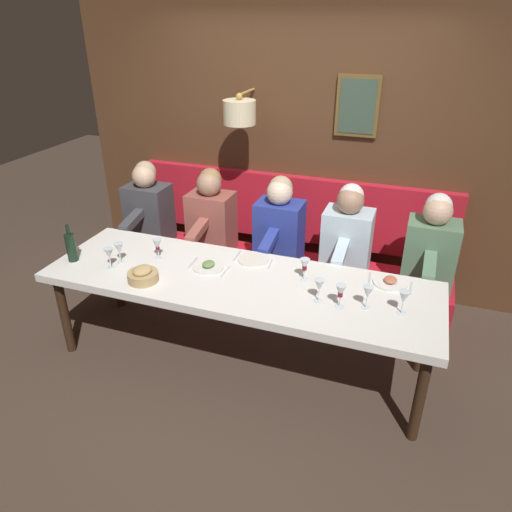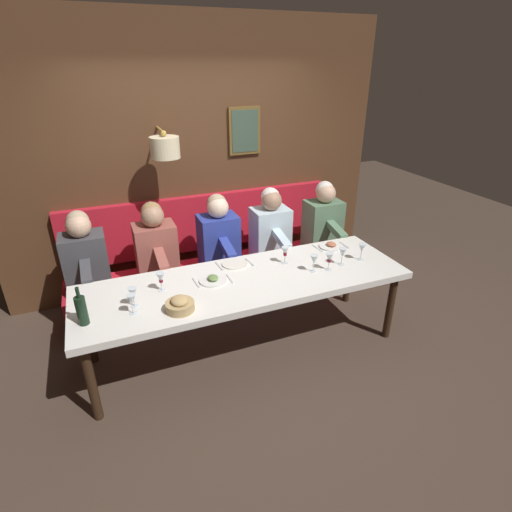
{
  "view_description": "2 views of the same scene",
  "coord_description": "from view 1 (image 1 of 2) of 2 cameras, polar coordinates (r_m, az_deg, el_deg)",
  "views": [
    {
      "loc": [
        -2.76,
        -1.12,
        2.47
      ],
      "look_at": [
        0.05,
        -0.12,
        0.92
      ],
      "focal_mm": 33.34,
      "sensor_mm": 36.0,
      "label": 1
    },
    {
      "loc": [
        -2.86,
        1.07,
        2.46
      ],
      "look_at": [
        0.05,
        -0.12,
        0.92
      ],
      "focal_mm": 28.31,
      "sensor_mm": 36.0,
      "label": 2
    }
  ],
  "objects": [
    {
      "name": "ground_plane",
      "position": [
        3.87,
        -1.96,
        -12.24
      ],
      "size": [
        12.0,
        12.0,
        0.0
      ],
      "primitive_type": "plane",
      "color": "#423328"
    },
    {
      "name": "dining_table",
      "position": [
        3.48,
        -2.14,
        -3.56
      ],
      "size": [
        0.9,
        2.87,
        0.74
      ],
      "color": "silver",
      "rests_on": "ground_plane"
    },
    {
      "name": "banquette_bench",
      "position": [
        4.43,
        2.21,
        -3.04
      ],
      "size": [
        0.52,
        3.07,
        0.45
      ],
      "primitive_type": "cube",
      "color": "red",
      "rests_on": "ground_plane"
    },
    {
      "name": "back_wall_panel",
      "position": [
        4.51,
        4.72,
        13.12
      ],
      "size": [
        0.59,
        4.27,
        2.9
      ],
      "color": "#51331E",
      "rests_on": "ground_plane"
    },
    {
      "name": "diner_nearest",
      "position": [
        4.0,
        20.3,
        1.21
      ],
      "size": [
        0.6,
        0.4,
        0.79
      ],
      "color": "#567A5B",
      "rests_on": "banquette_bench"
    },
    {
      "name": "diner_near",
      "position": [
        4.03,
        10.91,
        2.67
      ],
      "size": [
        0.6,
        0.4,
        0.79
      ],
      "color": "silver",
      "rests_on": "banquette_bench"
    },
    {
      "name": "diner_middle",
      "position": [
        4.15,
        2.8,
        3.87
      ],
      "size": [
        0.6,
        0.4,
        0.79
      ],
      "color": "#283893",
      "rests_on": "banquette_bench"
    },
    {
      "name": "diner_far",
      "position": [
        4.36,
        -5.43,
        5.01
      ],
      "size": [
        0.6,
        0.4,
        0.79
      ],
      "color": "#934C42",
      "rests_on": "banquette_bench"
    },
    {
      "name": "diner_farthest",
      "position": [
        4.66,
        -12.85,
        5.94
      ],
      "size": [
        0.6,
        0.4,
        0.79
      ],
      "color": "#3D3D42",
      "rests_on": "banquette_bench"
    },
    {
      "name": "place_setting_0",
      "position": [
        3.59,
        -5.71,
        -1.22
      ],
      "size": [
        0.24,
        0.31,
        0.05
      ],
      "color": "silver",
      "rests_on": "dining_table"
    },
    {
      "name": "place_setting_1",
      "position": [
        3.5,
        15.8,
        -3.02
      ],
      "size": [
        0.24,
        0.31,
        0.05
      ],
      "color": "white",
      "rests_on": "dining_table"
    },
    {
      "name": "place_setting_2",
      "position": [
        3.68,
        -0.32,
        -0.43
      ],
      "size": [
        0.24,
        0.32,
        0.01
      ],
      "color": "silver",
      "rests_on": "dining_table"
    },
    {
      "name": "wine_glass_0",
      "position": [
        3.15,
        17.32,
        -4.79
      ],
      "size": [
        0.07,
        0.07,
        0.16
      ],
      "color": "silver",
      "rests_on": "dining_table"
    },
    {
      "name": "wine_glass_1",
      "position": [
        3.7,
        -17.23,
        0.24
      ],
      "size": [
        0.07,
        0.07,
        0.16
      ],
      "color": "silver",
      "rests_on": "dining_table"
    },
    {
      "name": "wine_glass_2",
      "position": [
        3.14,
        13.26,
        -4.3
      ],
      "size": [
        0.07,
        0.07,
        0.16
      ],
      "color": "silver",
      "rests_on": "dining_table"
    },
    {
      "name": "wine_glass_3",
      "position": [
        3.12,
        10.11,
        -4.22
      ],
      "size": [
        0.07,
        0.07,
        0.16
      ],
      "color": "silver",
      "rests_on": "dining_table"
    },
    {
      "name": "wine_glass_4",
      "position": [
        3.15,
        7.61,
        -3.58
      ],
      "size": [
        0.07,
        0.07,
        0.16
      ],
      "color": "silver",
      "rests_on": "dining_table"
    },
    {
      "name": "wine_glass_5",
      "position": [
        3.4,
        5.86,
        -1.1
      ],
      "size": [
        0.07,
        0.07,
        0.16
      ],
      "color": "silver",
      "rests_on": "dining_table"
    },
    {
      "name": "wine_glass_6",
      "position": [
        3.75,
        -16.12,
        0.84
      ],
      "size": [
        0.07,
        0.07,
        0.16
      ],
      "color": "silver",
      "rests_on": "dining_table"
    },
    {
      "name": "wine_glass_7",
      "position": [
        3.75,
        -11.75,
        1.32
      ],
      "size": [
        0.07,
        0.07,
        0.16
      ],
      "color": "silver",
      "rests_on": "dining_table"
    },
    {
      "name": "wine_bottle",
      "position": [
        3.9,
        -21.31,
        1.02
      ],
      "size": [
        0.08,
        0.08,
        0.3
      ],
      "color": "black",
      "rests_on": "dining_table"
    },
    {
      "name": "bread_bowl",
      "position": [
        3.49,
        -13.43,
        -2.22
      ],
      "size": [
        0.22,
        0.22,
        0.12
      ],
      "color": "tan",
      "rests_on": "dining_table"
    }
  ]
}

